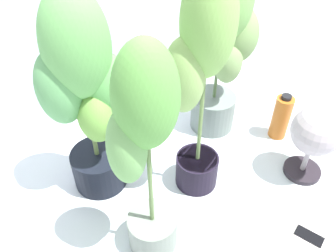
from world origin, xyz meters
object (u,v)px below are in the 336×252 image
floor_fan (316,134)px  nutrient_bottle (281,117)px  potted_plant_back_left (86,93)px  cell_phone (309,236)px  potted_plant_back_right (221,39)px  potted_plant_front_left (145,151)px  potted_plant_center (200,75)px

floor_fan → nutrient_bottle: floor_fan is taller
potted_plant_back_left → nutrient_bottle: bearing=-14.3°
potted_plant_back_left → cell_phone: (0.59, -0.77, -0.52)m
potted_plant_back_right → potted_plant_front_left: potted_plant_back_right is taller
potted_plant_back_right → potted_plant_back_left: (-0.71, -0.02, -0.02)m
potted_plant_back_left → cell_phone: 1.10m
floor_fan → potted_plant_back_left: bearing=-72.2°
potted_plant_back_left → potted_plant_center: potted_plant_center is taller
cell_phone → floor_fan: (0.26, 0.26, 0.26)m
potted_plant_back_left → potted_plant_front_left: bearing=-87.0°
potted_plant_front_left → potted_plant_back_left: (-0.02, 0.41, -0.01)m
potted_plant_back_right → potted_plant_center: size_ratio=0.90×
nutrient_bottle → potted_plant_back_left: bearing=165.7°
potted_plant_center → nutrient_bottle: bearing=0.9°
potted_plant_front_left → potted_plant_back_left: size_ratio=0.98×
floor_fan → nutrient_bottle: size_ratio=1.45×
floor_fan → potted_plant_center: bearing=-68.7°
potted_plant_back_left → floor_fan: potted_plant_back_left is taller
potted_plant_front_left → cell_phone: potted_plant_front_left is taller
cell_phone → nutrient_bottle: 0.65m
potted_plant_back_right → cell_phone: size_ratio=5.85×
potted_plant_front_left → cell_phone: bearing=-32.2°
potted_plant_back_right → floor_fan: 0.62m
potted_plant_front_left → floor_fan: bearing=-6.7°
potted_plant_front_left → floor_fan: potted_plant_front_left is taller
potted_plant_center → cell_phone: (0.23, -0.51, -0.61)m
potted_plant_center → nutrient_bottle: (0.60, 0.01, -0.49)m
cell_phone → potted_plant_center: bearing=94.1°
cell_phone → nutrient_bottle: nutrient_bottle is taller
potted_plant_back_left → nutrient_bottle: 1.06m
potted_plant_back_right → potted_plant_back_left: 0.71m
potted_plant_back_right → nutrient_bottle: 0.55m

